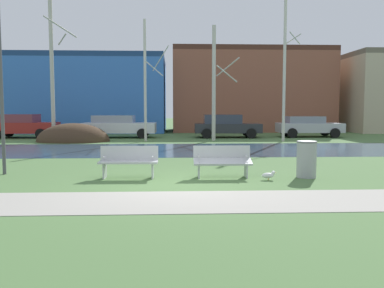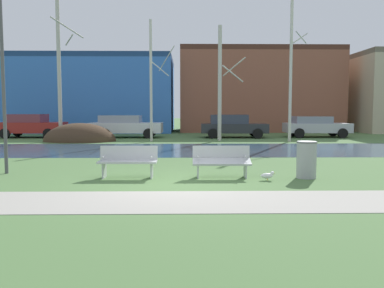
{
  "view_description": "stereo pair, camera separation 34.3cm",
  "coord_description": "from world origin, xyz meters",
  "px_view_note": "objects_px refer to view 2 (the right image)",
  "views": [
    {
      "loc": [
        -0.07,
        -10.15,
        1.91
      ],
      "look_at": [
        0.49,
        2.07,
        0.86
      ],
      "focal_mm": 38.71,
      "sensor_mm": 36.0,
      "label": 1
    },
    {
      "loc": [
        0.27,
        -10.16,
        1.91
      ],
      "look_at": [
        0.49,
        2.07,
        0.86
      ],
      "focal_mm": 38.71,
      "sensor_mm": 36.0,
      "label": 2
    }
  ],
  "objects_px": {
    "seagull": "(268,175)",
    "parked_wagon_fourth_silver": "(316,126)",
    "streetlamp": "(2,41)",
    "parked_sedan_second_white": "(125,126)",
    "trash_bin": "(306,159)",
    "bench_right": "(222,161)",
    "parked_hatch_third_dark": "(232,126)",
    "bench_left": "(128,161)",
    "parked_van_nearest_red": "(31,125)"
  },
  "relations": [
    {
      "from": "parked_sedan_second_white",
      "to": "streetlamp",
      "type": "bearing_deg",
      "value": -95.0
    },
    {
      "from": "parked_van_nearest_red",
      "to": "bench_right",
      "type": "bearing_deg",
      "value": -55.17
    },
    {
      "from": "seagull",
      "to": "parked_wagon_fourth_silver",
      "type": "xyz_separation_m",
      "value": [
        6.49,
        16.43,
        0.62
      ]
    },
    {
      "from": "seagull",
      "to": "bench_left",
      "type": "bearing_deg",
      "value": 172.48
    },
    {
      "from": "bench_right",
      "to": "trash_bin",
      "type": "bearing_deg",
      "value": -3.25
    },
    {
      "from": "seagull",
      "to": "parked_wagon_fourth_silver",
      "type": "bearing_deg",
      "value": 68.46
    },
    {
      "from": "streetlamp",
      "to": "parked_van_nearest_red",
      "type": "xyz_separation_m",
      "value": [
        -4.87,
        15.2,
        -3.02
      ]
    },
    {
      "from": "parked_van_nearest_red",
      "to": "parked_wagon_fourth_silver",
      "type": "distance_m",
      "value": 18.82
    },
    {
      "from": "parked_hatch_third_dark",
      "to": "parked_sedan_second_white",
      "type": "bearing_deg",
      "value": 178.52
    },
    {
      "from": "trash_bin",
      "to": "parked_sedan_second_white",
      "type": "distance_m",
      "value": 17.61
    },
    {
      "from": "bench_right",
      "to": "parked_sedan_second_white",
      "type": "distance_m",
      "value": 16.66
    },
    {
      "from": "parked_sedan_second_white",
      "to": "parked_van_nearest_red",
      "type": "bearing_deg",
      "value": 179.02
    },
    {
      "from": "seagull",
      "to": "parked_wagon_fourth_silver",
      "type": "relative_size",
      "value": 0.09
    },
    {
      "from": "bench_left",
      "to": "bench_right",
      "type": "xyz_separation_m",
      "value": [
        2.58,
        0.0,
        0.0
      ]
    },
    {
      "from": "bench_left",
      "to": "parked_sedan_second_white",
      "type": "relative_size",
      "value": 0.34
    },
    {
      "from": "bench_right",
      "to": "parked_hatch_third_dark",
      "type": "relative_size",
      "value": 0.37
    },
    {
      "from": "trash_bin",
      "to": "parked_hatch_third_dark",
      "type": "height_order",
      "value": "parked_hatch_third_dark"
    },
    {
      "from": "parked_wagon_fourth_silver",
      "to": "bench_right",
      "type": "bearing_deg",
      "value": -115.72
    },
    {
      "from": "trash_bin",
      "to": "bench_left",
      "type": "bearing_deg",
      "value": 178.46
    },
    {
      "from": "bench_left",
      "to": "trash_bin",
      "type": "height_order",
      "value": "trash_bin"
    },
    {
      "from": "trash_bin",
      "to": "bench_right",
      "type": "bearing_deg",
      "value": 176.75
    },
    {
      "from": "parked_van_nearest_red",
      "to": "parked_wagon_fourth_silver",
      "type": "height_order",
      "value": "parked_van_nearest_red"
    },
    {
      "from": "bench_left",
      "to": "parked_wagon_fourth_silver",
      "type": "bearing_deg",
      "value": 57.22
    },
    {
      "from": "bench_left",
      "to": "trash_bin",
      "type": "relative_size",
      "value": 1.58
    },
    {
      "from": "parked_sedan_second_white",
      "to": "parked_wagon_fourth_silver",
      "type": "bearing_deg",
      "value": 0.11
    },
    {
      "from": "parked_van_nearest_red",
      "to": "parked_sedan_second_white",
      "type": "bearing_deg",
      "value": -0.98
    },
    {
      "from": "seagull",
      "to": "parked_hatch_third_dark",
      "type": "distance_m",
      "value": 16.26
    },
    {
      "from": "trash_bin",
      "to": "seagull",
      "type": "relative_size",
      "value": 2.57
    },
    {
      "from": "parked_wagon_fourth_silver",
      "to": "bench_left",
      "type": "bearing_deg",
      "value": -122.78
    },
    {
      "from": "parked_sedan_second_white",
      "to": "parked_wagon_fourth_silver",
      "type": "xyz_separation_m",
      "value": [
        12.63,
        0.02,
        -0.03
      ]
    },
    {
      "from": "parked_hatch_third_dark",
      "to": "streetlamp",
      "type": "bearing_deg",
      "value": -119.38
    },
    {
      "from": "streetlamp",
      "to": "parked_wagon_fourth_silver",
      "type": "xyz_separation_m",
      "value": [
        13.95,
        15.11,
        -3.08
      ]
    },
    {
      "from": "bench_right",
      "to": "parked_van_nearest_red",
      "type": "relative_size",
      "value": 0.38
    },
    {
      "from": "parked_hatch_third_dark",
      "to": "bench_left",
      "type": "bearing_deg",
      "value": -106.66
    },
    {
      "from": "parked_hatch_third_dark",
      "to": "seagull",
      "type": "bearing_deg",
      "value": -93.29
    },
    {
      "from": "bench_left",
      "to": "seagull",
      "type": "xyz_separation_m",
      "value": [
        3.77,
        -0.5,
        -0.34
      ]
    },
    {
      "from": "bench_right",
      "to": "parked_van_nearest_red",
      "type": "height_order",
      "value": "parked_van_nearest_red"
    },
    {
      "from": "trash_bin",
      "to": "streetlamp",
      "type": "distance_m",
      "value": 9.26
    },
    {
      "from": "parked_hatch_third_dark",
      "to": "parked_wagon_fourth_silver",
      "type": "xyz_separation_m",
      "value": [
        5.55,
        0.21,
        -0.04
      ]
    },
    {
      "from": "streetlamp",
      "to": "parked_wagon_fourth_silver",
      "type": "distance_m",
      "value": 20.8
    },
    {
      "from": "trash_bin",
      "to": "parked_van_nearest_red",
      "type": "distance_m",
      "value": 21.03
    },
    {
      "from": "bench_right",
      "to": "seagull",
      "type": "bearing_deg",
      "value": -22.76
    },
    {
      "from": "parked_hatch_third_dark",
      "to": "parked_wagon_fourth_silver",
      "type": "height_order",
      "value": "parked_hatch_third_dark"
    },
    {
      "from": "bench_left",
      "to": "parked_sedan_second_white",
      "type": "distance_m",
      "value": 16.08
    },
    {
      "from": "bench_left",
      "to": "seagull",
      "type": "bearing_deg",
      "value": -7.52
    },
    {
      "from": "streetlamp",
      "to": "parked_sedan_second_white",
      "type": "bearing_deg",
      "value": 85.0
    },
    {
      "from": "seagull",
      "to": "parked_hatch_third_dark",
      "type": "xyz_separation_m",
      "value": [
        0.93,
        16.22,
        0.66
      ]
    },
    {
      "from": "trash_bin",
      "to": "parked_hatch_third_dark",
      "type": "relative_size",
      "value": 0.23
    },
    {
      "from": "bench_right",
      "to": "streetlamp",
      "type": "height_order",
      "value": "streetlamp"
    },
    {
      "from": "bench_left",
      "to": "seagull",
      "type": "height_order",
      "value": "bench_left"
    }
  ]
}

